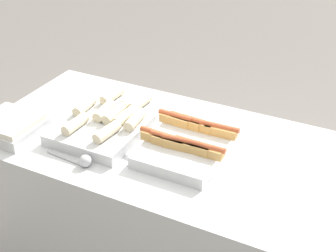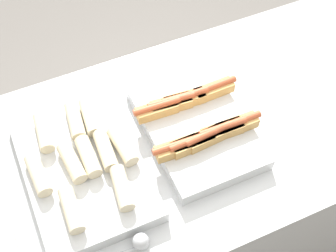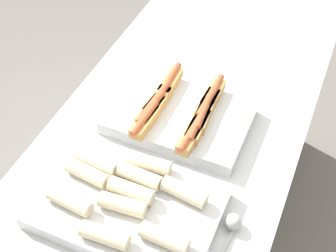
{
  "view_description": "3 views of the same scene",
  "coord_description": "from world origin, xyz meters",
  "views": [
    {
      "loc": [
        0.59,
        -1.43,
        1.99
      ],
      "look_at": [
        -0.13,
        0.0,
        1.01
      ],
      "focal_mm": 50.0,
      "sensor_mm": 36.0,
      "label": 1
    },
    {
      "loc": [
        -0.46,
        -0.75,
        2.18
      ],
      "look_at": [
        -0.13,
        0.0,
        1.01
      ],
      "focal_mm": 50.0,
      "sensor_mm": 36.0,
      "label": 2
    },
    {
      "loc": [
        -1.02,
        -0.39,
        2.07
      ],
      "look_at": [
        -0.13,
        0.0,
        1.01
      ],
      "focal_mm": 50.0,
      "sensor_mm": 36.0,
      "label": 3
    }
  ],
  "objects": [
    {
      "name": "ground_plane",
      "position": [
        0.0,
        0.0,
        0.0
      ],
      "size": [
        12.0,
        12.0,
        0.0
      ],
      "primitive_type": "plane",
      "color": "slate"
    },
    {
      "name": "counter",
      "position": [
        0.0,
        0.0,
        0.47
      ],
      "size": [
        1.86,
        0.8,
        0.93
      ],
      "color": "silver",
      "rests_on": "ground_plane"
    },
    {
      "name": "tray_hotdogs",
      "position": [
        -0.03,
        -0.0,
        0.97
      ],
      "size": [
        0.36,
        0.45,
        0.1
      ],
      "color": "silver",
      "rests_on": "counter"
    },
    {
      "name": "tray_wraps",
      "position": [
        -0.4,
        0.0,
        0.97
      ],
      "size": [
        0.34,
        0.51,
        0.09
      ],
      "color": "silver",
      "rests_on": "counter"
    },
    {
      "name": "serving_spoon_near",
      "position": [
        -0.35,
        -0.28,
        0.95
      ],
      "size": [
        0.21,
        0.05,
        0.05
      ],
      "color": "#B2B5BA",
      "rests_on": "counter"
    }
  ]
}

